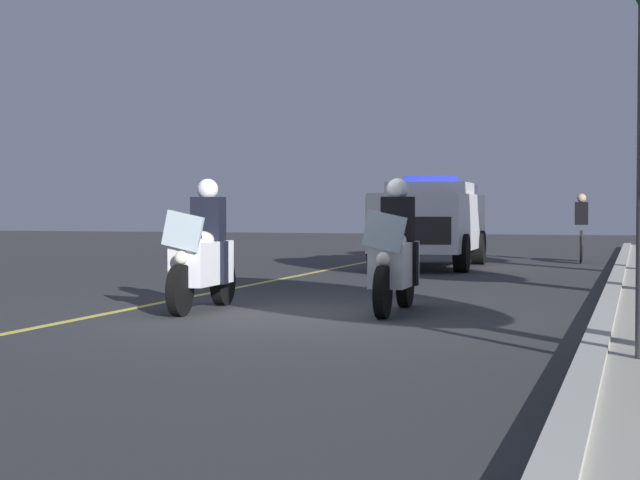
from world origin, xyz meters
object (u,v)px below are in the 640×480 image
(police_motorcycle_lead_right, at_px, (395,258))
(cyclist_background, at_px, (581,228))
(police_suv, at_px, (431,220))
(police_motorcycle_lead_left, at_px, (203,257))

(police_motorcycle_lead_right, distance_m, cyclist_background, 13.33)
(police_motorcycle_lead_right, distance_m, police_suv, 10.08)
(police_motorcycle_lead_left, xyz_separation_m, police_motorcycle_lead_right, (-0.49, 2.44, 0.00))
(police_suv, bearing_deg, police_motorcycle_lead_left, -5.21)
(police_motorcycle_lead_right, height_order, police_suv, police_suv)
(cyclist_background, bearing_deg, police_motorcycle_lead_right, -6.99)
(police_motorcycle_lead_left, xyz_separation_m, police_suv, (-10.46, 0.95, 0.37))
(police_motorcycle_lead_left, relative_size, cyclist_background, 1.22)
(police_suv, relative_size, cyclist_background, 2.82)
(police_motorcycle_lead_left, height_order, police_suv, police_suv)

